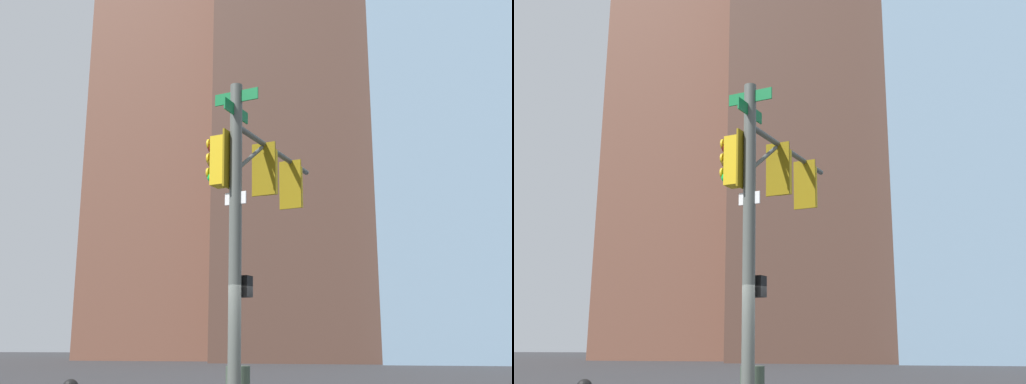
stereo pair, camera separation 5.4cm
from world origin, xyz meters
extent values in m
cylinder|color=#4C514C|center=(-0.23, 0.29, 3.25)|extent=(0.24, 0.24, 6.49)
cylinder|color=#4C514C|center=(0.20, 2.15, 5.63)|extent=(0.96, 3.75, 0.12)
cylinder|color=#4C514C|center=(-0.07, 0.96, 5.18)|extent=(0.31, 1.03, 0.75)
cube|color=#0F6B33|center=(-0.23, 0.29, 6.24)|extent=(0.94, 0.24, 0.24)
cube|color=#0F6B33|center=(-0.23, 0.29, 5.94)|extent=(0.25, 0.96, 0.24)
cube|color=white|center=(-0.23, 0.29, 4.16)|extent=(0.45, 0.13, 0.24)
cube|color=gold|center=(0.10, 1.72, 5.07)|extent=(0.41, 0.41, 1.00)
cube|color=#7D640C|center=(0.06, 1.53, 5.07)|extent=(0.54, 0.16, 1.16)
sphere|color=#470A07|center=(0.15, 1.92, 5.37)|extent=(0.20, 0.20, 0.20)
cylinder|color=gold|center=(0.16, 1.98, 5.46)|extent=(0.23, 0.09, 0.23)
sphere|color=#F29E0C|center=(0.15, 1.92, 5.07)|extent=(0.20, 0.20, 0.20)
cylinder|color=gold|center=(0.16, 1.98, 5.16)|extent=(0.23, 0.09, 0.23)
sphere|color=#0A3819|center=(0.15, 1.92, 4.77)|extent=(0.20, 0.20, 0.20)
cylinder|color=gold|center=(0.16, 1.98, 4.86)|extent=(0.23, 0.09, 0.23)
cube|color=gold|center=(0.43, 3.15, 5.07)|extent=(0.41, 0.41, 1.00)
cube|color=#7D640C|center=(0.38, 2.96, 5.07)|extent=(0.54, 0.16, 1.16)
sphere|color=#470A07|center=(0.47, 3.35, 5.37)|extent=(0.20, 0.20, 0.20)
cylinder|color=gold|center=(0.49, 3.41, 5.46)|extent=(0.23, 0.09, 0.23)
sphere|color=#4C330A|center=(0.47, 3.35, 5.07)|extent=(0.20, 0.20, 0.20)
cylinder|color=gold|center=(0.49, 3.41, 5.16)|extent=(0.23, 0.09, 0.23)
sphere|color=green|center=(0.47, 3.35, 4.77)|extent=(0.20, 0.20, 0.20)
cylinder|color=gold|center=(0.49, 3.41, 4.86)|extent=(0.23, 0.09, 0.23)
cube|color=gold|center=(-0.54, 0.36, 4.93)|extent=(0.41, 0.41, 1.00)
cube|color=#7D640C|center=(-0.35, 0.32, 4.93)|extent=(0.16, 0.54, 1.16)
sphere|color=#470A07|center=(-0.74, 0.40, 5.23)|extent=(0.20, 0.20, 0.20)
cylinder|color=gold|center=(-0.80, 0.42, 5.32)|extent=(0.09, 0.23, 0.23)
sphere|color=#4C330A|center=(-0.74, 0.40, 4.93)|extent=(0.20, 0.20, 0.20)
cylinder|color=gold|center=(-0.80, 0.42, 5.02)|extent=(0.09, 0.23, 0.23)
sphere|color=green|center=(-0.74, 0.40, 4.63)|extent=(0.20, 0.20, 0.20)
cylinder|color=gold|center=(-0.80, 0.42, 4.72)|extent=(0.09, 0.23, 0.23)
cube|color=black|center=(-0.17, 0.55, 2.49)|extent=(0.41, 0.33, 0.40)
cube|color=#EA5914|center=(-0.14, 0.68, 2.49)|extent=(0.25, 0.08, 0.28)
cube|color=#4C3328|center=(0.00, 45.57, 27.57)|extent=(24.60, 16.75, 55.13)
cube|color=brown|center=(-18.53, 49.87, 20.45)|extent=(17.57, 14.46, 40.90)
camera|label=1|loc=(2.77, -10.86, 1.43)|focal=43.37mm
camera|label=2|loc=(2.82, -10.85, 1.43)|focal=43.37mm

